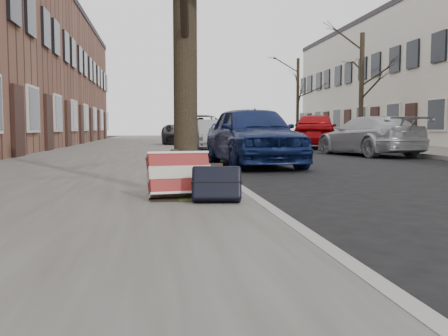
{
  "coord_description": "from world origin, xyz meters",
  "views": [
    {
      "loc": [
        -2.36,
        -4.51,
        0.9
      ],
      "look_at": [
        -1.64,
        0.8,
        0.48
      ],
      "focal_mm": 40.0,
      "sensor_mm": 36.0,
      "label": 1
    }
  ],
  "objects": [
    {
      "name": "car_near_mid",
      "position": [
        -0.02,
        15.41,
        0.63
      ],
      "size": [
        1.57,
        3.9,
        1.26
      ],
      "primitive_type": "imported",
      "rotation": [
        0.0,
        0.0,
        -0.06
      ],
      "color": "#9EA1A5",
      "rests_on": "ground"
    },
    {
      "name": "car_far_back",
      "position": [
        4.88,
        17.6,
        0.81
      ],
      "size": [
        3.36,
        5.09,
        1.61
      ],
      "primitive_type": "imported",
      "rotation": [
        0.0,
        0.0,
        2.8
      ],
      "color": "#99070C",
      "rests_on": "ground"
    },
    {
      "name": "suitcase_navy",
      "position": [
        -1.73,
        0.67,
        0.32
      ],
      "size": [
        0.55,
        0.37,
        0.41
      ],
      "primitive_type": "cube",
      "rotation": [
        -0.42,
        0.0,
        -0.12
      ],
      "color": "black",
      "rests_on": "near_sidewalk"
    },
    {
      "name": "car_near_front",
      "position": [
        -0.05,
        7.35,
        0.74
      ],
      "size": [
        2.05,
        4.45,
        1.48
      ],
      "primitive_type": "imported",
      "rotation": [
        0.0,
        0.0,
        0.07
      ],
      "color": "#101C4C",
      "rests_on": "ground"
    },
    {
      "name": "ground",
      "position": [
        0.0,
        0.0,
        0.0
      ],
      "size": [
        120.0,
        120.0,
        0.0
      ],
      "primitive_type": "plane",
      "color": "black",
      "rests_on": "ground"
    },
    {
      "name": "suitcase_red",
      "position": [
        -2.11,
        1.03,
        0.38
      ],
      "size": [
        0.73,
        0.48,
        0.52
      ],
      "primitive_type": "cube",
      "rotation": [
        -0.42,
        0.0,
        0.17
      ],
      "color": "maroon",
      "rests_on": "near_sidewalk"
    },
    {
      "name": "far_sidewalk",
      "position": [
        7.8,
        15.0,
        0.06
      ],
      "size": [
        4.0,
        70.0,
        0.12
      ],
      "primitive_type": "cube",
      "color": "slate",
      "rests_on": "ground"
    },
    {
      "name": "near_sidewalk",
      "position": [
        -3.7,
        15.0,
        0.06
      ],
      "size": [
        5.0,
        70.0,
        0.12
      ],
      "primitive_type": "cube",
      "color": "slate",
      "rests_on": "ground"
    },
    {
      "name": "car_far_front",
      "position": [
        4.64,
        11.28,
        0.65
      ],
      "size": [
        2.54,
        4.7,
        1.29
      ],
      "primitive_type": "imported",
      "rotation": [
        0.0,
        0.0,
        3.31
      ],
      "color": "#ADAFB5",
      "rests_on": "ground"
    },
    {
      "name": "dirt_patch",
      "position": [
        -2.0,
        1.2,
        0.13
      ],
      "size": [
        0.85,
        0.85,
        0.02
      ],
      "primitive_type": "cube",
      "color": "black",
      "rests_on": "near_sidewalk"
    },
    {
      "name": "tree_far_c",
      "position": [
        7.2,
        28.52,
        2.87
      ],
      "size": [
        0.21,
        0.21,
        5.5
      ],
      "primitive_type": "cylinder",
      "color": "black",
      "rests_on": "far_sidewalk"
    },
    {
      "name": "tree_far_b",
      "position": [
        7.2,
        17.93,
        2.73
      ],
      "size": [
        0.23,
        0.23,
        5.21
      ],
      "primitive_type": "cylinder",
      "color": "black",
      "rests_on": "far_sidewalk"
    },
    {
      "name": "car_near_back",
      "position": [
        -0.19,
        21.26,
        0.8
      ],
      "size": [
        4.32,
        6.32,
        1.61
      ],
      "primitive_type": "imported",
      "rotation": [
        0.0,
        0.0,
        -0.31
      ],
      "color": "#37373C",
      "rests_on": "ground"
    }
  ]
}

